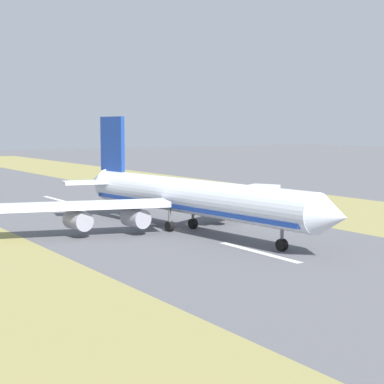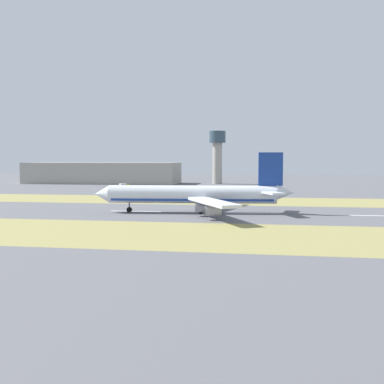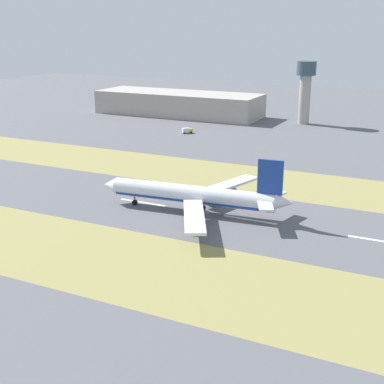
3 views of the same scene
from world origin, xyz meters
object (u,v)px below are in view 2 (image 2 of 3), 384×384
terminal_building (103,173)px  service_truck (124,186)px  control_tower (217,151)px  airplane_main_jet (198,195)px

terminal_building → service_truck: bearing=-148.3°
service_truck → terminal_building: bearing=31.7°
control_tower → service_truck: (-60.28, 52.20, -22.19)m
airplane_main_jet → control_tower: control_tower is taller
airplane_main_jet → service_truck: bearing=28.0°
terminal_building → control_tower: size_ratio=2.97×
terminal_building → service_truck: (-55.91, -34.50, -6.15)m
airplane_main_jet → terminal_building: airplane_main_jet is taller
airplane_main_jet → terminal_building: (176.64, 98.70, 1.79)m
airplane_main_jet → control_tower: (181.01, 12.00, 17.84)m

